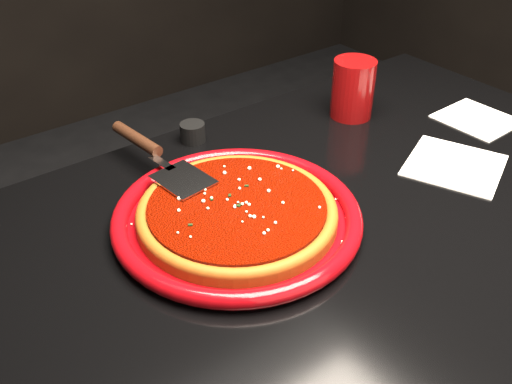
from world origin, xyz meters
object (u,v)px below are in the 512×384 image
Objects in this scene: plate at (237,216)px; ramekin at (193,132)px; pizza_server at (159,155)px; cup at (353,89)px; table at (334,352)px.

ramekin is at bearing 72.31° from plate.
cup reaches higher than pizza_server.
cup reaches higher than ramekin.
table is 0.44m from plate.
ramekin reaches higher than plate.
plate is at bearing -158.63° from cup.
plate is 8.06× the size of ramekin.
plate is 1.23× the size of pizza_server.
ramekin is at bearing 28.48° from pizza_server.
plate is at bearing -86.99° from pizza_server.
table is 9.81× the size of cup.
pizza_server is at bearing 99.50° from plate.
cup is 0.35m from ramekin.
pizza_server is (-0.03, 0.19, 0.03)m from plate.
cup is at bearing 45.34° from table.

